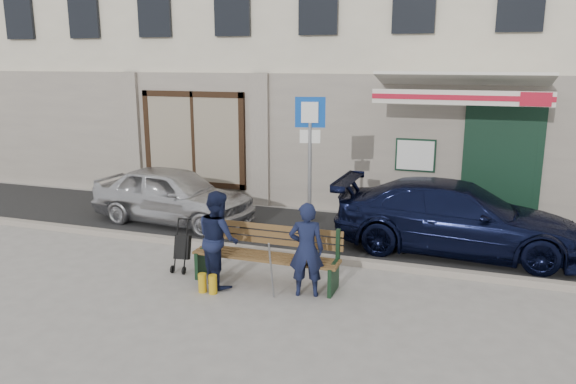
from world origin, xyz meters
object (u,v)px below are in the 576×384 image
at_px(parking_sign, 310,150).
at_px(woman, 218,238).
at_px(car_silver, 173,195).
at_px(car_navy, 457,218).
at_px(stroller, 182,248).
at_px(man, 306,250).
at_px(bench, 263,255).

bearing_deg(parking_sign, woman, -130.88).
distance_m(car_silver, parking_sign, 3.81).
relative_size(car_navy, stroller, 5.08).
xyz_separation_m(parking_sign, stroller, (-1.80, -1.51, -1.56)).
bearing_deg(stroller, man, -13.62).
relative_size(car_silver, bench, 1.53).
height_order(bench, stroller, bench).
bearing_deg(car_silver, man, -119.77).
distance_m(parking_sign, stroller, 2.82).
bearing_deg(woman, parking_sign, -73.63).
height_order(car_silver, bench, car_silver).
relative_size(bench, man, 1.64).
xyz_separation_m(car_navy, parking_sign, (-2.56, -1.02, 1.30)).
bearing_deg(parking_sign, car_navy, 8.11).
bearing_deg(car_silver, stroller, -141.14).
distance_m(car_navy, bench, 3.86).
bearing_deg(car_navy, woman, 131.02).
xyz_separation_m(man, stroller, (-2.30, 0.31, -0.34)).
height_order(bench, woman, woman).
bearing_deg(bench, car_silver, 140.74).
relative_size(parking_sign, stroller, 3.24).
bearing_deg(parking_sign, stroller, -153.68).
height_order(car_navy, parking_sign, parking_sign).
bearing_deg(stroller, woman, -27.42).
distance_m(car_silver, car_navy, 5.99).
xyz_separation_m(car_silver, woman, (2.48, -2.84, 0.14)).
relative_size(bench, woman, 1.57).
bearing_deg(car_navy, man, 145.84).
bearing_deg(stroller, car_silver, 117.03).
xyz_separation_m(bench, stroller, (-1.50, 0.06, -0.07)).
relative_size(car_navy, bench, 1.89).
xyz_separation_m(car_silver, parking_sign, (3.42, -1.00, 1.33)).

